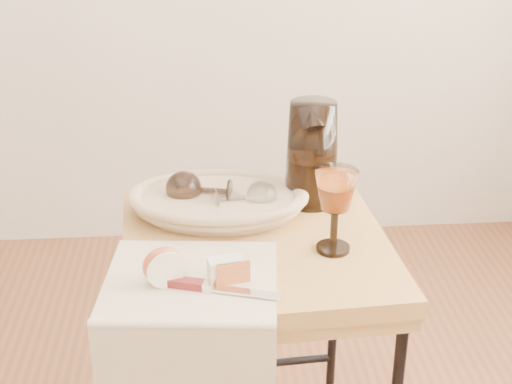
{
  "coord_description": "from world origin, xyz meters",
  "views": [
    {
      "loc": [
        0.34,
        -0.92,
        1.46
      ],
      "look_at": [
        0.45,
        0.43,
        0.83
      ],
      "focal_mm": 51.63,
      "sensor_mm": 36.0,
      "label": 1
    }
  ],
  "objects_px": {
    "bread_basket": "(218,203)",
    "goblet_lying_b": "(242,198)",
    "side_table": "(255,373)",
    "wine_goblet": "(335,211)",
    "tea_towel": "(191,280)",
    "pitcher": "(312,153)",
    "table_knife": "(213,286)",
    "apple_half": "(163,265)",
    "goblet_lying_a": "(203,190)"
  },
  "relations": [
    {
      "from": "bread_basket",
      "to": "goblet_lying_b",
      "type": "xyz_separation_m",
      "value": [
        0.05,
        -0.02,
        0.02
      ]
    },
    {
      "from": "side_table",
      "to": "wine_goblet",
      "type": "height_order",
      "value": "wine_goblet"
    },
    {
      "from": "tea_towel",
      "to": "pitcher",
      "type": "xyz_separation_m",
      "value": [
        0.28,
        0.33,
        0.12
      ]
    },
    {
      "from": "wine_goblet",
      "to": "tea_towel",
      "type": "bearing_deg",
      "value": -161.28
    },
    {
      "from": "side_table",
      "to": "table_knife",
      "type": "xyz_separation_m",
      "value": [
        -0.09,
        -0.2,
        0.37
      ]
    },
    {
      "from": "apple_half",
      "to": "table_knife",
      "type": "relative_size",
      "value": 0.34
    },
    {
      "from": "wine_goblet",
      "to": "apple_half",
      "type": "bearing_deg",
      "value": -162.81
    },
    {
      "from": "goblet_lying_a",
      "to": "pitcher",
      "type": "distance_m",
      "value": 0.26
    },
    {
      "from": "table_knife",
      "to": "wine_goblet",
      "type": "bearing_deg",
      "value": 46.88
    },
    {
      "from": "goblet_lying_b",
      "to": "table_knife",
      "type": "bearing_deg",
      "value": -113.72
    },
    {
      "from": "pitcher",
      "to": "table_knife",
      "type": "bearing_deg",
      "value": -131.97
    },
    {
      "from": "bread_basket",
      "to": "pitcher",
      "type": "height_order",
      "value": "pitcher"
    },
    {
      "from": "goblet_lying_a",
      "to": "apple_half",
      "type": "bearing_deg",
      "value": 88.58
    },
    {
      "from": "goblet_lying_b",
      "to": "wine_goblet",
      "type": "xyz_separation_m",
      "value": [
        0.18,
        -0.16,
        0.04
      ]
    },
    {
      "from": "wine_goblet",
      "to": "table_knife",
      "type": "relative_size",
      "value": 0.77
    },
    {
      "from": "apple_half",
      "to": "table_knife",
      "type": "distance_m",
      "value": 0.1
    },
    {
      "from": "wine_goblet",
      "to": "pitcher",
      "type": "bearing_deg",
      "value": 93.28
    },
    {
      "from": "pitcher",
      "to": "tea_towel",
      "type": "bearing_deg",
      "value": -139.73
    },
    {
      "from": "wine_goblet",
      "to": "goblet_lying_a",
      "type": "bearing_deg",
      "value": 142.86
    },
    {
      "from": "goblet_lying_b",
      "to": "apple_half",
      "type": "height_order",
      "value": "goblet_lying_b"
    },
    {
      "from": "bread_basket",
      "to": "pitcher",
      "type": "relative_size",
      "value": 1.27
    },
    {
      "from": "wine_goblet",
      "to": "table_knife",
      "type": "height_order",
      "value": "wine_goblet"
    },
    {
      "from": "bread_basket",
      "to": "goblet_lying_b",
      "type": "relative_size",
      "value": 3.11
    },
    {
      "from": "side_table",
      "to": "apple_half",
      "type": "height_order",
      "value": "apple_half"
    },
    {
      "from": "wine_goblet",
      "to": "table_knife",
      "type": "bearing_deg",
      "value": -150.26
    },
    {
      "from": "bread_basket",
      "to": "side_table",
      "type": "bearing_deg",
      "value": -54.1
    },
    {
      "from": "side_table",
      "to": "tea_towel",
      "type": "distance_m",
      "value": 0.41
    },
    {
      "from": "bread_basket",
      "to": "apple_half",
      "type": "distance_m",
      "value": 0.31
    },
    {
      "from": "tea_towel",
      "to": "apple_half",
      "type": "distance_m",
      "value": 0.06
    },
    {
      "from": "pitcher",
      "to": "wine_goblet",
      "type": "relative_size",
      "value": 1.56
    },
    {
      "from": "tea_towel",
      "to": "side_table",
      "type": "bearing_deg",
      "value": 54.76
    },
    {
      "from": "apple_half",
      "to": "goblet_lying_b",
      "type": "bearing_deg",
      "value": 40.04
    },
    {
      "from": "tea_towel",
      "to": "apple_half",
      "type": "bearing_deg",
      "value": -166.53
    },
    {
      "from": "goblet_lying_a",
      "to": "apple_half",
      "type": "xyz_separation_m",
      "value": [
        -0.08,
        -0.31,
        -0.01
      ]
    },
    {
      "from": "side_table",
      "to": "table_knife",
      "type": "relative_size",
      "value": 3.04
    },
    {
      "from": "side_table",
      "to": "wine_goblet",
      "type": "bearing_deg",
      "value": -20.28
    },
    {
      "from": "table_knife",
      "to": "tea_towel",
      "type": "bearing_deg",
      "value": 149.98
    },
    {
      "from": "wine_goblet",
      "to": "table_knife",
      "type": "xyz_separation_m",
      "value": [
        -0.25,
        -0.14,
        -0.08
      ]
    },
    {
      "from": "bread_basket",
      "to": "pitcher",
      "type": "xyz_separation_m",
      "value": [
        0.22,
        0.05,
        0.09
      ]
    },
    {
      "from": "tea_towel",
      "to": "table_knife",
      "type": "height_order",
      "value": "table_knife"
    },
    {
      "from": "goblet_lying_b",
      "to": "pitcher",
      "type": "height_order",
      "value": "pitcher"
    },
    {
      "from": "goblet_lying_a",
      "to": "wine_goblet",
      "type": "distance_m",
      "value": 0.33
    },
    {
      "from": "goblet_lying_b",
      "to": "pitcher",
      "type": "distance_m",
      "value": 0.19
    },
    {
      "from": "goblet_lying_b",
      "to": "table_knife",
      "type": "distance_m",
      "value": 0.32
    },
    {
      "from": "bread_basket",
      "to": "wine_goblet",
      "type": "distance_m",
      "value": 0.3
    },
    {
      "from": "table_knife",
      "to": "pitcher",
      "type": "bearing_deg",
      "value": 74.9
    },
    {
      "from": "tea_towel",
      "to": "wine_goblet",
      "type": "xyz_separation_m",
      "value": [
        0.29,
        0.1,
        0.09
      ]
    },
    {
      "from": "side_table",
      "to": "pitcher",
      "type": "relative_size",
      "value": 2.52
    },
    {
      "from": "apple_half",
      "to": "goblet_lying_a",
      "type": "bearing_deg",
      "value": 57.09
    },
    {
      "from": "tea_towel",
      "to": "goblet_lying_a",
      "type": "height_order",
      "value": "goblet_lying_a"
    }
  ]
}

